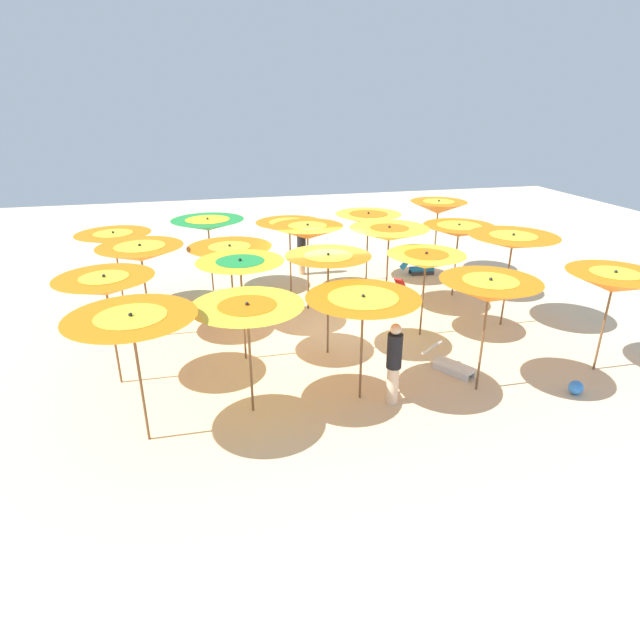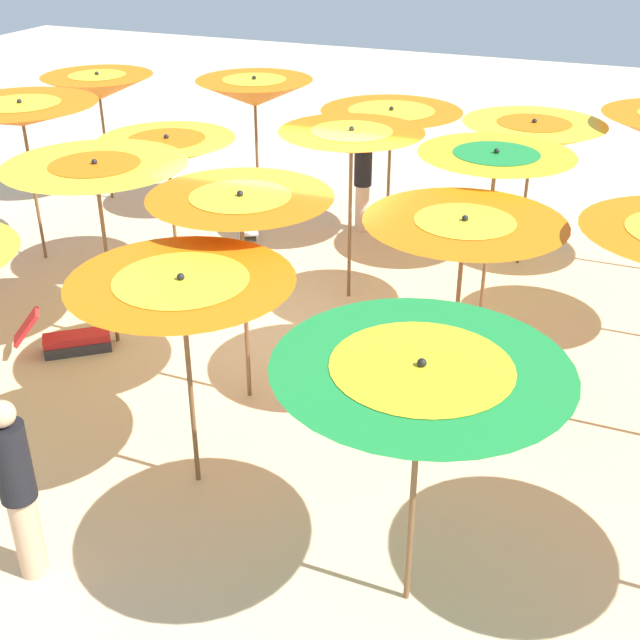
{
  "view_description": "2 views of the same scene",
  "coord_description": "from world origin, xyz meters",
  "px_view_note": "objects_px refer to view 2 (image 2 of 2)",
  "views": [
    {
      "loc": [
        -12.29,
        3.13,
        5.68
      ],
      "look_at": [
        -1.66,
        0.55,
        1.03
      ],
      "focal_mm": 29.4,
      "sensor_mm": 36.0,
      "label": 1
    },
    {
      "loc": [
        8.83,
        3.96,
        5.34
      ],
      "look_at": [
        1.46,
        0.95,
        1.1
      ],
      "focal_mm": 46.27,
      "sensor_mm": 36.0,
      "label": 2
    }
  ],
  "objects_px": {
    "beach_umbrella_3": "(255,92)",
    "beach_umbrella_11": "(463,238)",
    "beach_umbrella_7": "(351,142)",
    "beach_ball": "(185,184)",
    "beach_umbrella_2": "(391,121)",
    "lounger_0": "(68,337)",
    "beach_umbrella_9": "(21,114)",
    "beach_umbrella_12": "(241,213)",
    "beach_umbrella_16": "(420,385)",
    "beach_umbrella_8": "(168,151)",
    "beach_umbrella_13": "(97,179)",
    "beach_umbrella_1": "(533,137)",
    "beach_umbrella_17": "(182,296)",
    "beachgoer_1": "(18,487)",
    "beachgoer_0": "(363,179)",
    "beach_umbrella_4": "(98,87)",
    "lounger_1": "(247,223)",
    "beach_umbrella_6": "(495,166)"
  },
  "relations": [
    {
      "from": "beach_umbrella_3",
      "to": "beach_umbrella_11",
      "type": "xyz_separation_m",
      "value": [
        4.52,
        4.67,
        -0.19
      ]
    },
    {
      "from": "beach_umbrella_7",
      "to": "beach_ball",
      "type": "bearing_deg",
      "value": -124.18
    },
    {
      "from": "beach_umbrella_2",
      "to": "lounger_0",
      "type": "height_order",
      "value": "beach_umbrella_2"
    },
    {
      "from": "beach_umbrella_3",
      "to": "beach_umbrella_9",
      "type": "distance_m",
      "value": 3.79
    },
    {
      "from": "beach_umbrella_9",
      "to": "beach_umbrella_12",
      "type": "relative_size",
      "value": 1.0
    },
    {
      "from": "beach_umbrella_12",
      "to": "beach_umbrella_16",
      "type": "relative_size",
      "value": 1.08
    },
    {
      "from": "beach_ball",
      "to": "beach_umbrella_8",
      "type": "bearing_deg",
      "value": 28.88
    },
    {
      "from": "beach_umbrella_7",
      "to": "beach_umbrella_13",
      "type": "relative_size",
      "value": 1.02
    },
    {
      "from": "beach_umbrella_1",
      "to": "beach_umbrella_17",
      "type": "bearing_deg",
      "value": -16.92
    },
    {
      "from": "beach_umbrella_16",
      "to": "beach_umbrella_2",
      "type": "bearing_deg",
      "value": -160.59
    },
    {
      "from": "beach_umbrella_3",
      "to": "beachgoer_1",
      "type": "xyz_separation_m",
      "value": [
        8.55,
        1.99,
        -1.28
      ]
    },
    {
      "from": "beach_umbrella_13",
      "to": "beachgoer_0",
      "type": "height_order",
      "value": "beach_umbrella_13"
    },
    {
      "from": "beach_umbrella_11",
      "to": "beach_ball",
      "type": "distance_m",
      "value": 8.57
    },
    {
      "from": "beach_umbrella_13",
      "to": "beach_umbrella_4",
      "type": "bearing_deg",
      "value": -144.46
    },
    {
      "from": "beach_umbrella_3",
      "to": "lounger_1",
      "type": "xyz_separation_m",
      "value": [
        0.85,
        0.19,
        -2.01
      ]
    },
    {
      "from": "beach_umbrella_4",
      "to": "beach_umbrella_7",
      "type": "relative_size",
      "value": 0.95
    },
    {
      "from": "beach_umbrella_2",
      "to": "lounger_1",
      "type": "distance_m",
      "value": 3.0
    },
    {
      "from": "beach_umbrella_1",
      "to": "beach_umbrella_8",
      "type": "height_order",
      "value": "beach_umbrella_1"
    },
    {
      "from": "beach_umbrella_1",
      "to": "beachgoer_0",
      "type": "height_order",
      "value": "beach_umbrella_1"
    },
    {
      "from": "beach_umbrella_9",
      "to": "beach_ball",
      "type": "xyz_separation_m",
      "value": [
        -3.61,
        0.47,
        -2.15
      ]
    },
    {
      "from": "beach_umbrella_2",
      "to": "beach_umbrella_4",
      "type": "height_order",
      "value": "beach_umbrella_4"
    },
    {
      "from": "beach_umbrella_1",
      "to": "beach_umbrella_9",
      "type": "height_order",
      "value": "beach_umbrella_9"
    },
    {
      "from": "beach_umbrella_6",
      "to": "beach_umbrella_8",
      "type": "bearing_deg",
      "value": -86.47
    },
    {
      "from": "beachgoer_1",
      "to": "lounger_0",
      "type": "bearing_deg",
      "value": -36.22
    },
    {
      "from": "beach_umbrella_6",
      "to": "lounger_1",
      "type": "xyz_separation_m",
      "value": [
        -1.73,
        -4.39,
        -2.03
      ]
    },
    {
      "from": "beach_umbrella_11",
      "to": "beach_umbrella_9",
      "type": "bearing_deg",
      "value": -102.49
    },
    {
      "from": "beach_umbrella_4",
      "to": "beach_umbrella_7",
      "type": "xyz_separation_m",
      "value": [
        2.25,
        5.67,
        0.2
      ]
    },
    {
      "from": "beach_umbrella_8",
      "to": "beach_umbrella_9",
      "type": "relative_size",
      "value": 0.88
    },
    {
      "from": "beach_umbrella_1",
      "to": "beach_ball",
      "type": "height_order",
      "value": "beach_umbrella_1"
    },
    {
      "from": "beachgoer_0",
      "to": "beach_umbrella_7",
      "type": "bearing_deg",
      "value": 130.98
    },
    {
      "from": "beach_umbrella_1",
      "to": "beach_umbrella_13",
      "type": "height_order",
      "value": "beach_umbrella_13"
    },
    {
      "from": "beach_umbrella_17",
      "to": "lounger_1",
      "type": "relative_size",
      "value": 1.86
    },
    {
      "from": "beach_umbrella_11",
      "to": "beach_umbrella_8",
      "type": "bearing_deg",
      "value": -109.72
    },
    {
      "from": "beach_umbrella_16",
      "to": "beach_umbrella_1",
      "type": "bearing_deg",
      "value": -176.93
    },
    {
      "from": "beach_umbrella_1",
      "to": "beach_umbrella_11",
      "type": "relative_size",
      "value": 1.01
    },
    {
      "from": "lounger_0",
      "to": "beachgoer_1",
      "type": "bearing_deg",
      "value": -95.75
    },
    {
      "from": "beach_umbrella_11",
      "to": "beach_umbrella_13",
      "type": "height_order",
      "value": "beach_umbrella_13"
    },
    {
      "from": "beach_umbrella_3",
      "to": "beach_umbrella_4",
      "type": "relative_size",
      "value": 1.06
    },
    {
      "from": "beach_umbrella_11",
      "to": "lounger_0",
      "type": "bearing_deg",
      "value": -80.78
    },
    {
      "from": "beach_umbrella_3",
      "to": "beachgoer_1",
      "type": "height_order",
      "value": "beach_umbrella_3"
    },
    {
      "from": "beach_umbrella_2",
      "to": "beach_umbrella_4",
      "type": "bearing_deg",
      "value": -90.98
    },
    {
      "from": "beach_umbrella_12",
      "to": "beach_umbrella_13",
      "type": "relative_size",
      "value": 1.03
    },
    {
      "from": "beach_umbrella_16",
      "to": "beach_umbrella_17",
      "type": "distance_m",
      "value": 2.5
    },
    {
      "from": "lounger_0",
      "to": "beach_umbrella_8",
      "type": "bearing_deg",
      "value": 47.61
    },
    {
      "from": "beach_umbrella_1",
      "to": "lounger_0",
      "type": "bearing_deg",
      "value": -43.91
    },
    {
      "from": "beach_umbrella_17",
      "to": "beach_umbrella_4",
      "type": "bearing_deg",
      "value": -139.67
    },
    {
      "from": "beach_umbrella_6",
      "to": "lounger_0",
      "type": "relative_size",
      "value": 2.22
    },
    {
      "from": "beach_umbrella_7",
      "to": "beach_umbrella_12",
      "type": "height_order",
      "value": "beach_umbrella_12"
    },
    {
      "from": "beach_umbrella_4",
      "to": "beach_umbrella_8",
      "type": "height_order",
      "value": "beach_umbrella_4"
    },
    {
      "from": "beach_ball",
      "to": "lounger_0",
      "type": "bearing_deg",
      "value": 16.65
    }
  ]
}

